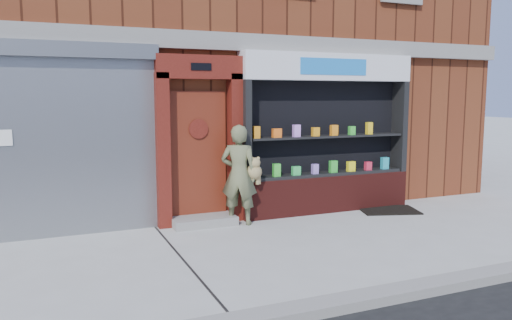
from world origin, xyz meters
TOP-DOWN VIEW (x-y plane):
  - ground at (0.00, 0.00)m, footprint 80.00×80.00m
  - curb at (0.00, -2.15)m, footprint 60.00×0.30m
  - building at (-0.00, 5.99)m, footprint 12.00×8.16m
  - shutter_bay at (-3.00, 1.93)m, footprint 3.10×0.30m
  - red_door_bay at (-0.75, 1.86)m, footprint 1.52×0.58m
  - pharmacy_bay at (1.75, 1.81)m, footprint 3.50×0.41m
  - woman at (-0.14, 1.53)m, footprint 0.78×0.69m
  - doormat at (2.88, 1.33)m, footprint 1.26×1.05m

SIDE VIEW (x-z plane):
  - ground at x=0.00m, z-range 0.00..0.00m
  - doormat at x=2.88m, z-range 0.00..0.03m
  - curb at x=0.00m, z-range 0.00..0.12m
  - woman at x=-0.14m, z-range 0.00..1.74m
  - pharmacy_bay at x=1.75m, z-range -0.13..2.87m
  - red_door_bay at x=-0.75m, z-range 0.01..2.91m
  - shutter_bay at x=-3.00m, z-range 0.20..3.24m
  - building at x=0.00m, z-range 0.00..8.00m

